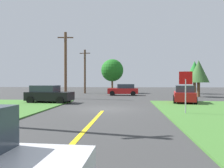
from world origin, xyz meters
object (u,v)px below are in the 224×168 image
Objects in this scene: parked_car_near_building at (49,94)px; utility_pole_far at (85,71)px; car_on_crossroad at (184,94)px; pine_tree_center at (195,71)px; oak_tree_left at (199,72)px; utility_pole_mid at (66,65)px; car_approaching_junction at (124,90)px; oak_tree_right at (112,70)px; stop_sign at (186,84)px.

utility_pole_far reaches higher than parked_car_near_building.
car_on_crossroad is 16.61m from pine_tree_center.
car_on_crossroad is at bearing -115.43° from oak_tree_left.
car_on_crossroad is 0.57× the size of utility_pole_far.
parked_car_near_building is at bearing -150.70° from oak_tree_left.
utility_pole_far is at bearing 90.06° from utility_pole_mid.
car_approaching_junction is 0.74× the size of oak_tree_right.
utility_pole_far is (-0.01, 10.64, -0.21)m from utility_pole_mid.
oak_tree_left is 7.31m from pine_tree_center.
car_approaching_junction is 7.37m from oak_tree_right.
pine_tree_center reaches higher than car_on_crossroad.
car_approaching_junction is at bearing 64.55° from parked_car_near_building.
parked_car_near_building is 0.98× the size of car_approaching_junction.
oak_tree_left is (16.27, 4.05, -0.68)m from utility_pole_mid.
oak_tree_left is (16.29, 9.14, 2.46)m from parked_car_near_building.
oak_tree_right reaches higher than stop_sign.
car_approaching_junction is at bearing -63.48° from stop_sign.
utility_pole_far is at bearing -31.79° from car_approaching_junction.
utility_pole_mid reaches higher than pine_tree_center.
utility_pole_mid reaches higher than car_on_crossroad.
pine_tree_center is 0.90× the size of oak_tree_right.
stop_sign is at bearing -108.10° from pine_tree_center.
stop_sign is 15.43m from utility_pole_mid.
stop_sign is at bearing -74.94° from oak_tree_right.
oak_tree_right is at bearing -61.95° from stop_sign.
stop_sign reaches higher than parked_car_near_building.
stop_sign is 24.36m from oak_tree_right.
utility_pole_mid is (0.01, 5.09, 3.14)m from parked_car_near_building.
utility_pole_mid reaches higher than oak_tree_left.
utility_pole_mid is 1.45× the size of pine_tree_center.
car_on_crossroad is at bearing -18.81° from utility_pole_mid.
parked_car_near_building is 24.38m from pine_tree_center.
stop_sign reaches higher than car_approaching_junction.
car_approaching_junction is at bearing 167.27° from oak_tree_left.
car_on_crossroad is at bearing 120.75° from car_approaching_junction.
car_on_crossroad is at bearing -109.96° from pine_tree_center.
utility_pole_mid is (-12.35, 4.21, 3.15)m from car_on_crossroad.
utility_pole_far is 1.54× the size of oak_tree_left.
car_on_crossroad is at bearing -50.22° from utility_pole_far.
stop_sign is 23.28m from pine_tree_center.
oak_tree_right is at bearing 80.73° from parked_car_near_building.
parked_car_near_building is 0.55× the size of utility_pole_mid.
oak_tree_right is (-6.31, 23.44, 2.13)m from stop_sign.
parked_car_near_building is 1.03× the size of car_on_crossroad.
oak_tree_right is (-13.52, 1.38, 0.22)m from pine_tree_center.
parked_car_near_building is at bearing -15.43° from stop_sign.
utility_pole_mid is at bearing -89.94° from utility_pole_far.
oak_tree_right is at bearing 144.41° from oak_tree_left.
pine_tree_center is at bearing -9.05° from car_on_crossroad.
car_on_crossroad is 0.78× the size of pine_tree_center.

